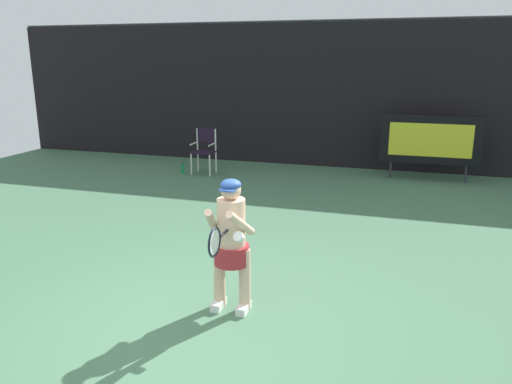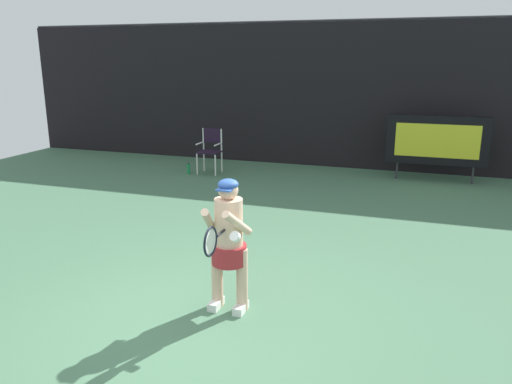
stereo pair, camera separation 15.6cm
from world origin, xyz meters
The scene contains 7 objects.
ground centered at (0.00, -0.19, -0.01)m, with size 18.00×22.00×0.03m.
backdrop_screen centered at (0.00, 8.50, 1.81)m, with size 18.00×0.12×3.66m.
scoreboard centered at (2.46, 7.62, 0.95)m, with size 2.20×0.21×1.50m.
umpire_chair centered at (-2.74, 6.77, 0.62)m, with size 0.52×0.44×1.08m.
water_bottle centered at (-3.22, 6.52, 0.12)m, with size 0.07×0.07×0.27m.
tennis_player centered at (0.23, 0.53, 0.83)m, with size 0.53×0.60×1.51m.
tennis_racket centered at (0.23, 0.05, 0.99)m, with size 0.03×0.60×0.31m.
Camera 1 is at (2.00, -4.29, 2.76)m, focal length 35.03 mm.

